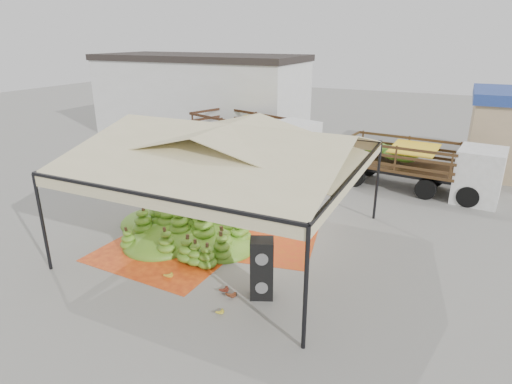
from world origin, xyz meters
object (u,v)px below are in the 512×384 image
at_px(speaker_stack, 262,268).
at_px(truck_left, 256,135).
at_px(vendor, 267,176).
at_px(banana_heap, 185,220).
at_px(truck_right, 427,162).

distance_m(speaker_stack, truck_left, 12.69).
xyz_separation_m(vendor, truck_left, (-2.58, 4.28, 0.67)).
height_order(banana_heap, speaker_stack, speaker_stack).
xyz_separation_m(speaker_stack, truck_right, (3.09, 10.61, 0.54)).
xyz_separation_m(truck_left, truck_right, (8.69, -0.76, -0.21)).
height_order(truck_left, truck_right, truck_left).
bearing_deg(speaker_stack, truck_right, 49.69).
xyz_separation_m(speaker_stack, truck_left, (-5.60, 11.36, 0.75)).
bearing_deg(truck_left, truck_right, 14.18).
distance_m(speaker_stack, truck_right, 11.06).
bearing_deg(banana_heap, truck_right, 50.43).
height_order(speaker_stack, truck_right, truck_right).
height_order(banana_heap, truck_right, truck_right).
xyz_separation_m(banana_heap, vendor, (0.88, 4.93, 0.29)).
bearing_deg(speaker_stack, vendor, 89.04).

